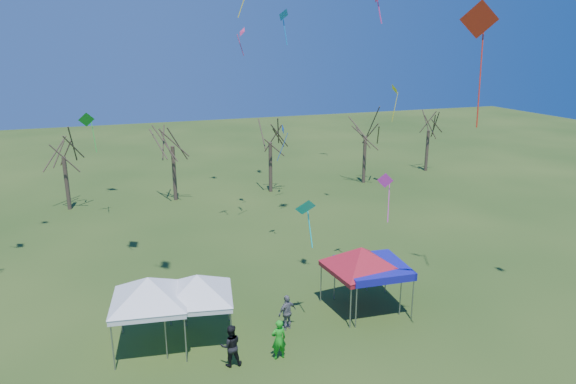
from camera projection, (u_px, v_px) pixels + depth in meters
name	position (u px, v px, depth m)	size (l,w,h in m)	color
ground	(308.00, 348.00, 22.49)	(140.00, 140.00, 0.00)	#244115
tree_1	(61.00, 138.00, 39.67)	(3.42, 3.42, 7.54)	#3D2D21
tree_2	(171.00, 126.00, 42.00)	(3.71, 3.71, 8.18)	#3D2D21
tree_3	(270.00, 124.00, 44.47)	(3.59, 3.59, 7.91)	#3D2D21
tree_4	(366.00, 119.00, 47.45)	(3.58, 3.58, 7.89)	#3D2D21
tree_5	(430.00, 116.00, 52.11)	(3.39, 3.39, 7.46)	#3D2D21
tent_white_west	(148.00, 282.00, 21.75)	(4.33, 4.33, 3.86)	gray
tent_white_mid	(197.00, 279.00, 22.42)	(4.06, 4.06, 3.64)	gray
tent_red	(361.00, 251.00, 25.05)	(4.30, 4.30, 3.81)	gray
tent_blue	(373.00, 268.00, 25.20)	(3.34, 3.34, 2.45)	gray
person_dark	(231.00, 346.00, 21.08)	(0.89, 0.69, 1.82)	black
person_grey	(287.00, 312.00, 23.79)	(1.01, 0.42, 1.72)	slate
person_green	(279.00, 339.00, 21.54)	(0.66, 0.43, 1.80)	green
kite_1	(305.00, 207.00, 22.39)	(1.11, 0.79, 2.34)	#0DCAC2
kite_19	(242.00, 33.00, 34.91)	(0.60, 0.80, 1.93)	#FB3770
kite_17	(385.00, 182.00, 26.72)	(0.86, 0.66, 2.66)	#FF38C8
kite_13	(87.00, 120.00, 36.44)	(1.20, 0.83, 2.91)	green
kite_22	(283.00, 131.00, 42.40)	(0.93, 1.06, 3.03)	blue
kite_12	(395.00, 90.00, 44.45)	(0.76, 1.14, 3.29)	yellow
kite_5	(479.00, 21.00, 17.23)	(1.36, 0.98, 4.27)	red
kite_18	(283.00, 16.00, 27.14)	(0.86, 0.77, 1.88)	#1585E7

